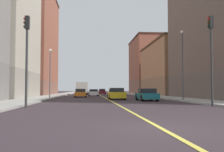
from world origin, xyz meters
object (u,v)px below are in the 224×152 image
car_orange (81,93)px  building_left_mid (170,69)px  traffic_light_left_near (211,48)px  car_black (115,92)px  traffic_light_right_near (27,48)px  street_lamp_left_near (182,58)px  building_right_distant (33,43)px  car_yellow (116,94)px  car_maroon (102,91)px  car_teal (147,95)px  box_truck (82,88)px  building_left_far (148,66)px  car_white (93,93)px  street_lamp_right_near (50,68)px  building_right_midblock (0,35)px

car_orange → building_left_mid: bearing=35.7°
traffic_light_left_near → car_black: bearing=93.9°
traffic_light_right_near → street_lamp_left_near: 16.59m
building_right_distant → car_yellow: size_ratio=5.67×
car_maroon → car_yellow: car_yellow is taller
car_teal → car_maroon: bearing=93.8°
car_teal → box_truck: size_ratio=0.62×
building_left_far → car_yellow: 48.24m
car_yellow → traffic_light_left_near: bearing=-68.0°
car_white → traffic_light_right_near: bearing=-98.9°
building_left_far → street_lamp_left_near: size_ratio=2.59×
box_truck → street_lamp_right_near: bearing=-98.5°
box_truck → car_maroon: bearing=67.3°
building_right_distant → box_truck: building_right_distant is taller
traffic_light_left_near → car_orange: traffic_light_left_near is taller
traffic_light_right_near → car_maroon: traffic_light_right_near is taller
building_right_midblock → car_white: size_ratio=4.15×
car_orange → street_lamp_right_near: bearing=-120.9°
building_left_mid → car_white: (-16.53, -5.09, -4.96)m
box_truck → car_black: bearing=14.3°
building_left_far → car_white: (-16.53, -27.08, -7.56)m
street_lamp_left_near → car_yellow: 9.03m
building_left_far → box_truck: size_ratio=2.83×
car_black → traffic_light_right_near: bearing=-103.2°
traffic_light_left_near → car_yellow: traffic_light_left_near is taller
car_maroon → box_truck: (-4.99, -11.96, 0.86)m
building_right_midblock → car_maroon: (16.04, 33.15, -8.28)m
car_maroon → building_right_distant: bearing=-145.3°
building_left_mid → building_right_midblock: bearing=-150.2°
box_truck → street_lamp_left_near: bearing=-70.5°
traffic_light_left_near → car_teal: bearing=104.7°
building_right_midblock → building_right_distant: size_ratio=0.76×
car_teal → box_truck: 32.31m
traffic_light_right_near → car_white: bearing=81.1°
traffic_light_right_near → car_teal: (10.45, 9.89, -3.38)m
street_lamp_right_near → building_right_midblock: bearing=160.5°
building_right_midblock → car_black: bearing=51.3°
car_orange → car_maroon: size_ratio=1.08×
building_right_midblock → car_yellow: bearing=-21.8°
car_teal → traffic_light_left_near: bearing=-75.3°
building_right_distant → car_black: (18.54, 1.05, -11.13)m
car_black → car_maroon: car_maroon is taller
car_orange → car_maroon: bearing=80.9°
car_yellow → box_truck: (-4.94, 27.57, 0.85)m
traffic_light_left_near → car_maroon: size_ratio=1.64×
building_right_distant → car_teal: (18.91, -32.18, -11.12)m
building_right_distant → box_truck: 15.08m
street_lamp_right_near → car_teal: size_ratio=1.54×
car_black → car_white: bearing=-114.8°
car_black → car_orange: 20.65m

